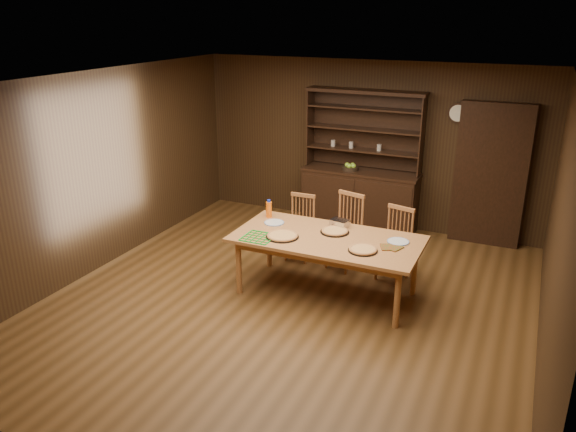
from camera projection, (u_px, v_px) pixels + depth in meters
The scene contains 20 objects.
floor at pixel (289, 302), 6.74m from camera, with size 6.00×6.00×0.00m, color brown.
room_shell at pixel (289, 176), 6.19m from camera, with size 6.00×6.00×6.00m.
china_hutch at pixel (360, 191), 8.89m from camera, with size 1.84×0.52×2.17m.
doorway at pixel (490, 175), 8.12m from camera, with size 1.00×0.18×2.10m, color black.
wall_clock at pixel (458, 113), 8.09m from camera, with size 0.30×0.05×0.30m.
dining_table at pixel (327, 242), 6.71m from camera, with size 2.23×1.12×0.75m.
chair_left at pixel (301, 225), 7.81m from camera, with size 0.38×0.36×0.92m.
chair_center at pixel (346, 228), 7.52m from camera, with size 0.51×0.50×1.03m.
chair_right at pixel (396, 241), 7.20m from camera, with size 0.47×0.46×0.96m.
pizza_left at pixel (282, 236), 6.68m from camera, with size 0.39×0.39×0.04m.
pizza_right at pixel (363, 250), 6.30m from camera, with size 0.34×0.34×0.04m.
pizza_center at pixel (335, 231), 6.83m from camera, with size 0.35×0.35×0.04m.
cooling_rack at pixel (259, 237), 6.67m from camera, with size 0.35×0.35×0.02m, color #0CA629, non-canonical shape.
plate_left at pixel (274, 223), 7.12m from camera, with size 0.26×0.26×0.02m.
plate_right at pixel (398, 242), 6.54m from camera, with size 0.26×0.26×0.02m.
foil_dish at pixel (340, 223), 7.01m from camera, with size 0.22×0.16×0.09m, color silver.
juice_bottle at pixel (269, 209), 7.31m from camera, with size 0.08×0.08×0.24m.
pot_holder_a at pixel (389, 247), 6.39m from camera, with size 0.19×0.19×0.01m, color #AC1C13.
pot_holder_b at pixel (393, 247), 6.39m from camera, with size 0.18×0.18×0.01m, color #AC1C13.
fruit_bowl at pixel (350, 167), 8.76m from camera, with size 0.25×0.25×0.12m.
Camera 1 is at (2.45, -5.44, 3.30)m, focal length 35.00 mm.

